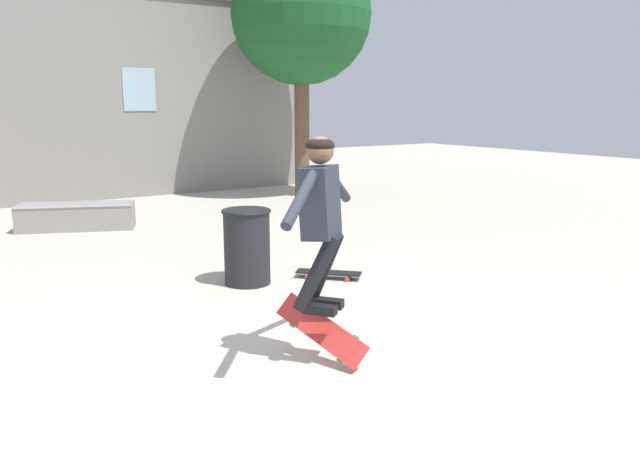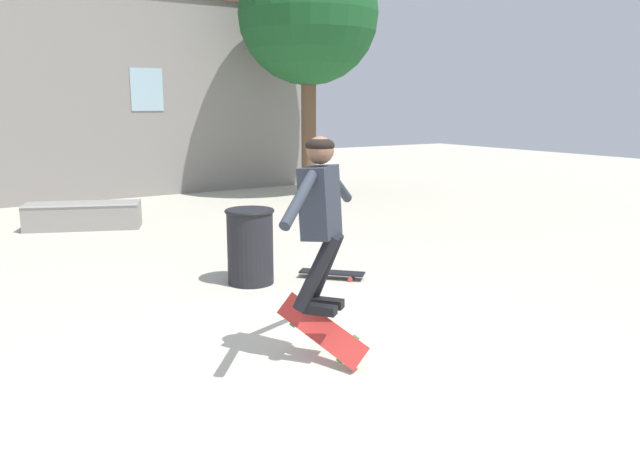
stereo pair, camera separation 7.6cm
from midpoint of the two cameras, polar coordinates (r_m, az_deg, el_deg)
name	(u,v)px [view 1 (the left image)]	position (r m, az deg, el deg)	size (l,w,h in m)	color
ground_plane	(326,367)	(4.99, 0.12, -12.51)	(40.00, 40.00, 0.00)	beige
building_backdrop	(50,85)	(13.94, -23.59, 11.91)	(12.56, 0.52, 5.70)	gray
tree_right	(301,15)	(13.92, -1.89, 18.96)	(2.98, 2.98, 5.38)	brown
skate_ledge	(76,216)	(10.88, -21.56, 1.03)	(1.87, 1.19, 0.43)	gray
trash_bin	(247,245)	(7.10, -7.00, -1.50)	(0.56, 0.56, 0.86)	black
skater	(320,209)	(4.74, -0.44, 1.77)	(1.16, 0.90, 1.36)	#282D38
skateboard_flipping	(321,330)	(5.02, -0.31, -9.24)	(0.40, 0.80, 0.45)	red
skateboard_resting	(329,273)	(7.33, 0.50, -4.06)	(0.66, 0.68, 0.08)	black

